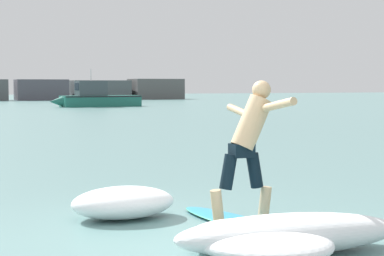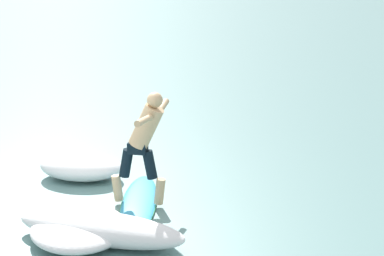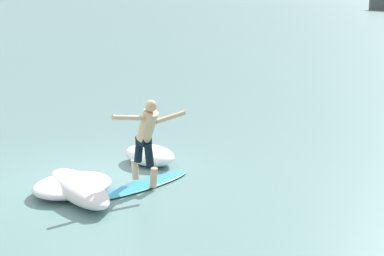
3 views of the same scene
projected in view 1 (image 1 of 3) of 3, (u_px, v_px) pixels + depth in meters
ground_plane at (185, 242)px, 6.72m from camera, size 200.00×200.00×0.00m
surfboard at (243, 223)px, 7.49m from camera, size 0.90×2.49×0.20m
surfer at (250, 138)px, 7.50m from camera, size 0.80×1.58×1.64m
small_boat_offshore at (96, 98)px, 47.45m from camera, size 7.07×2.10×2.80m
wave_foam_at_tail at (123, 202)px, 7.91m from camera, size 1.30×0.90×0.39m
wave_foam_at_nose at (259, 240)px, 6.17m from camera, size 1.60×1.80×0.31m
wave_foam_beside at (289, 234)px, 6.26m from camera, size 2.40×1.05×0.39m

